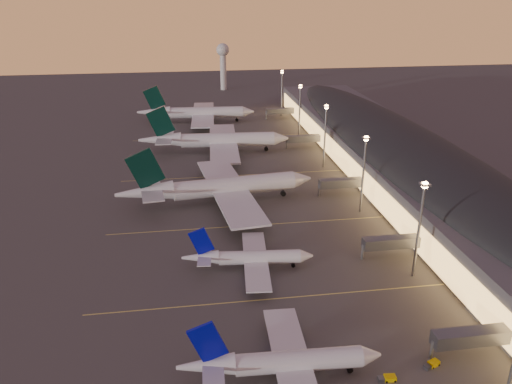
% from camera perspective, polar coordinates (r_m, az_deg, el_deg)
% --- Properties ---
extents(ground, '(700.00, 700.00, 0.00)m').
position_cam_1_polar(ground, '(125.38, 2.14, -10.79)').
color(ground, '#474442').
extents(airliner_narrow_south, '(38.74, 34.57, 13.86)m').
position_cam_1_polar(airliner_narrow_south, '(98.53, 2.89, -18.87)').
color(airliner_narrow_south, silver).
rests_on(airliner_narrow_south, ground).
extents(airliner_narrow_north, '(34.46, 30.89, 12.30)m').
position_cam_1_polar(airliner_narrow_north, '(131.18, -0.91, -7.53)').
color(airliner_narrow_north, silver).
rests_on(airliner_narrow_north, ground).
extents(airliner_wide_near, '(67.62, 62.04, 21.63)m').
position_cam_1_polar(airliner_wide_near, '(169.71, -4.37, 0.49)').
color(airliner_wide_near, silver).
rests_on(airliner_wide_near, ground).
extents(airliner_wide_mid, '(66.74, 60.85, 21.36)m').
position_cam_1_polar(airliner_wide_mid, '(224.06, -4.73, 5.91)').
color(airliner_wide_mid, silver).
rests_on(airliner_wide_mid, ground).
extents(airliner_wide_far, '(63.68, 58.09, 20.38)m').
position_cam_1_polar(airliner_wide_far, '(277.62, -6.82, 8.98)').
color(airliner_wide_far, silver).
rests_on(airliner_wide_far, ground).
extents(terminal_building, '(56.35, 255.00, 17.46)m').
position_cam_1_polar(terminal_building, '(202.70, 15.84, 4.32)').
color(terminal_building, '#505055').
rests_on(terminal_building, ground).
extents(light_masts, '(2.20, 217.20, 25.90)m').
position_cam_1_polar(light_masts, '(184.38, 9.64, 5.96)').
color(light_masts, gray).
rests_on(light_masts, ground).
extents(radar_tower, '(9.00, 9.00, 32.50)m').
position_cam_1_polar(radar_tower, '(367.38, -3.80, 14.96)').
color(radar_tower, silver).
rests_on(radar_tower, ground).
extents(lane_markings, '(90.00, 180.36, 0.00)m').
position_cam_1_polar(lane_markings, '(159.92, -0.45, -3.03)').
color(lane_markings, '#D8C659').
rests_on(lane_markings, ground).
extents(baggage_tug_a, '(3.64, 2.54, 1.01)m').
position_cam_1_polar(baggage_tug_a, '(108.34, 19.47, -18.07)').
color(baggage_tug_a, '#F0C700').
rests_on(baggage_tug_a, ground).
extents(baggage_tug_b, '(3.44, 1.66, 1.00)m').
position_cam_1_polar(baggage_tug_b, '(103.01, 14.82, -19.88)').
color(baggage_tug_b, '#F0C700').
rests_on(baggage_tug_b, ground).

